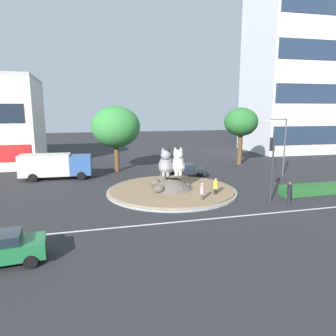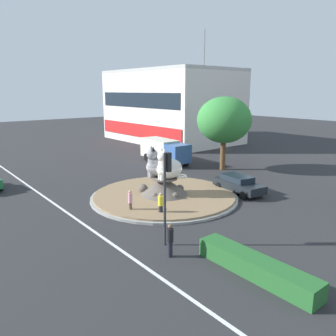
{
  "view_description": "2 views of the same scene",
  "coord_description": "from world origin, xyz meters",
  "views": [
    {
      "loc": [
        -7.26,
        -26.37,
        7.39
      ],
      "look_at": [
        0.18,
        2.06,
        1.84
      ],
      "focal_mm": 33.05,
      "sensor_mm": 36.0,
      "label": 1
    },
    {
      "loc": [
        20.65,
        -16.07,
        8.48
      ],
      "look_at": [
        -0.33,
        0.65,
        2.3
      ],
      "focal_mm": 36.26,
      "sensor_mm": 36.0,
      "label": 2
    }
  ],
  "objects": [
    {
      "name": "ground_plane",
      "position": [
        0.0,
        0.0,
        0.0
      ],
      "size": [
        160.0,
        160.0,
        0.0
      ],
      "primitive_type": "plane",
      "color": "#28282B"
    },
    {
      "name": "lane_centreline",
      "position": [
        0.0,
        -7.53,
        0.0
      ],
      "size": [
        112.0,
        0.2,
        0.01
      ],
      "primitive_type": "cube",
      "color": "silver",
      "rests_on": "ground"
    },
    {
      "name": "roundabout_island",
      "position": [
        -0.02,
        0.01,
        0.44
      ],
      "size": [
        11.78,
        11.78,
        1.68
      ],
      "color": "gray",
      "rests_on": "ground"
    },
    {
      "name": "cat_statue_grey",
      "position": [
        -0.57,
        -0.19,
        2.6
      ],
      "size": [
        2.24,
        2.61,
        2.51
      ],
      "rotation": [
        0.0,
        0.0,
        -1.89
      ],
      "color": "gray",
      "rests_on": "roundabout_island"
    },
    {
      "name": "cat_statue_white",
      "position": [
        0.53,
        -0.0,
        2.59
      ],
      "size": [
        1.89,
        2.54,
        2.49
      ],
      "rotation": [
        0.0,
        0.0,
        -1.73
      ],
      "color": "silver",
      "rests_on": "roundabout_island"
    },
    {
      "name": "traffic_light_mast",
      "position": [
        6.81,
        -5.15,
        3.65
      ],
      "size": [
        0.33,
        0.46,
        5.25
      ],
      "rotation": [
        0.0,
        0.0,
        1.53
      ],
      "color": "#2D2D33",
      "rests_on": "ground"
    },
    {
      "name": "office_tower",
      "position": [
        28.13,
        22.58,
        16.53
      ],
      "size": [
        14.7,
        13.05,
        33.05
      ],
      "rotation": [
        0.0,
        0.0,
        -0.05
      ],
      "color": "silver",
      "rests_on": "ground"
    },
    {
      "name": "clipped_hedge_strip",
      "position": [
        11.97,
        -3.94,
        0.45
      ],
      "size": [
        6.29,
        1.2,
        0.9
      ],
      "primitive_type": "cube",
      "color": "#235B28",
      "rests_on": "ground"
    },
    {
      "name": "broadleaf_tree_behind_island",
      "position": [
        -3.88,
        11.09,
        5.37
      ],
      "size": [
        5.76,
        5.76,
        7.85
      ],
      "color": "brown",
      "rests_on": "ground"
    },
    {
      "name": "second_tree_near_tower",
      "position": [
        12.76,
        11.51,
        5.72
      ],
      "size": [
        4.46,
        4.46,
        7.7
      ],
      "color": "brown",
      "rests_on": "ground"
    },
    {
      "name": "streetlight_arm",
      "position": [
        13.57,
        3.3,
        3.81
      ],
      "size": [
        2.22,
        0.6,
        6.46
      ],
      "rotation": [
        0.0,
        0.0,
        2.93
      ],
      "color": "#4C4C51",
      "rests_on": "ground"
    },
    {
      "name": "pedestrian_black_shirt",
      "position": [
        8.05,
        -5.9,
        0.96
      ],
      "size": [
        0.36,
        0.36,
        1.8
      ],
      "rotation": [
        0.0,
        0.0,
        1.17
      ],
      "color": "black",
      "rests_on": "ground"
    },
    {
      "name": "pedestrian_yellow_shirt",
      "position": [
        3.12,
        -2.73,
        0.88
      ],
      "size": [
        0.38,
        0.38,
        1.68
      ],
      "rotation": [
        0.0,
        0.0,
        0.93
      ],
      "color": "black",
      "rests_on": "ground"
    },
    {
      "name": "pedestrian_pink_shirt",
      "position": [
        1.37,
        -4.08,
        0.92
      ],
      "size": [
        0.3,
        0.3,
        1.7
      ],
      "rotation": [
        0.0,
        0.0,
        6.03
      ],
      "color": "brown",
      "rests_on": "ground"
    },
    {
      "name": "sedan_on_far_lane",
      "position": [
        2.82,
        5.71,
        0.79
      ],
      "size": [
        4.94,
        2.55,
        1.48
      ],
      "rotation": [
        0.0,
        0.0,
        -0.14
      ],
      "color": "black",
      "rests_on": "ground"
    },
    {
      "name": "parked_car_right",
      "position": [
        -11.59,
        -10.89,
        0.83
      ],
      "size": [
        4.2,
        2.35,
        1.57
      ],
      "rotation": [
        0.0,
        0.0,
        0.09
      ],
      "color": "#1E6B38",
      "rests_on": "ground"
    },
    {
      "name": "delivery_box_truck",
      "position": [
        -10.7,
        8.37,
        1.53
      ],
      "size": [
        7.47,
        2.94,
        2.71
      ],
      "rotation": [
        0.0,
        0.0,
        -0.06
      ],
      "color": "#335693",
      "rests_on": "ground"
    }
  ]
}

